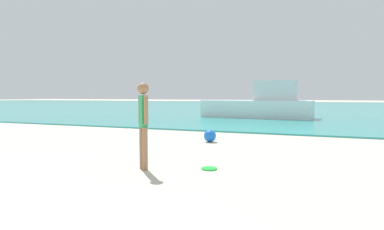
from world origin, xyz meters
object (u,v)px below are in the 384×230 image
object	(u,v)px
frisbee	(209,169)
beach_ball	(210,136)
person_standing	(143,120)
boat_near	(260,105)

from	to	relation	value
frisbee	beach_ball	xyz separation A→B (m)	(-1.00, 3.16, 0.17)
person_standing	beach_ball	xyz separation A→B (m)	(0.11, 3.58, -0.71)
frisbee	boat_near	xyz separation A→B (m)	(-1.09, 12.97, 0.79)
person_standing	boat_near	world-z (taller)	boat_near
frisbee	beach_ball	world-z (taller)	beach_ball
person_standing	frisbee	bearing A→B (deg)	-119.81
person_standing	boat_near	xyz separation A→B (m)	(0.02, 13.39, -0.09)
boat_near	beach_ball	size ratio (longest dim) A/B	18.09
frisbee	boat_near	distance (m)	13.04
frisbee	beach_ball	size ratio (longest dim) A/B	0.82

